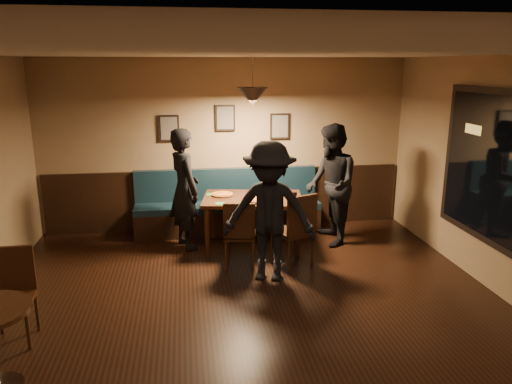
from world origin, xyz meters
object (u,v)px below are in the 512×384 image
Objects in this scene: diner_left at (185,189)px; tabasco_bottle at (290,192)px; booth_bench at (228,203)px; dining_table at (253,222)px; soda_glass at (295,197)px; cafe_chair_far at (10,298)px; diner_right at (331,185)px; chair_near_right at (293,229)px; chair_near_left at (240,233)px; diner_front at (269,212)px.

tabasco_bottle is (1.56, -0.17, -0.07)m from diner_left.
booth_bench reaches higher than dining_table.
soda_glass is 0.15× the size of cafe_chair_far.
diner_right reaches higher than tabasco_bottle.
booth_bench is at bearing -114.55° from diner_right.
booth_bench is 2.88× the size of chair_near_right.
booth_bench reaches higher than cafe_chair_far.
dining_table is at bearing 77.31° from chair_near_left.
chair_near_right is (0.74, -1.52, 0.02)m from booth_bench.
cafe_chair_far is at bearing -145.50° from tabasco_bottle.
chair_near_right is at bearing 61.37° from diner_front.
diner_left is 15.42× the size of tabasco_bottle.
booth_bench is at bearing 92.93° from chair_near_right.
chair_near_left is 0.51× the size of diner_right.
soda_glass is (0.52, 0.86, -0.05)m from diner_front.
tabasco_bottle is at bearing 7.37° from dining_table.
dining_table is at bearing 95.90° from chair_near_right.
diner_front is at bearing -159.90° from cafe_chair_far.
tabasco_bottle is at bearing -118.40° from diner_left.
diner_left is (-0.72, 0.84, 0.43)m from chair_near_left.
booth_bench is 3.18× the size of chair_near_left.
chair_near_right is 0.60m from soda_glass.
tabasco_bottle is at bearing -86.85° from diner_right.
chair_near_left is 0.71m from diner_front.
tabasco_bottle reaches higher than dining_table.
diner_front reaches higher than booth_bench.
diner_left is (-0.99, 0.15, 0.51)m from dining_table.
diner_front is at bearing -43.52° from diner_right.
diner_front is at bearing -159.64° from chair_near_right.
tabasco_bottle is (-0.64, -0.02, -0.09)m from diner_right.
tabasco_bottle is at bearing 47.75° from chair_near_left.
chair_near_left is at bearing -63.45° from diner_right.
diner_right is at bearing 63.28° from diner_front.
chair_near_left reaches higher than dining_table.
diner_right is (0.76, 0.80, 0.40)m from chair_near_right.
chair_near_right is 1.76m from diner_left.
soda_glass is at bearing 51.84° from chair_near_right.
soda_glass is at bearing -128.45° from diner_left.
soda_glass is at bearing -62.84° from diner_right.
diner_front is (-1.15, -1.17, -0.03)m from diner_right.
soda_glass is (1.56, -0.45, -0.05)m from diner_left.
chair_near_right is 3.48m from cafe_chair_far.
tabasco_bottle is at bearing 91.04° from soda_glass.
diner_front is at bearing -78.88° from dining_table.
diner_right is at bearing 1.97° from tabasco_bottle.
chair_near_right reaches higher than tabasco_bottle.
chair_near_left is 8.05× the size of tabasco_bottle.
chair_near_left is 1.13m from tabasco_bottle.
diner_left reaches higher than tabasco_bottle.
booth_bench is 1.67× the size of diner_front.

